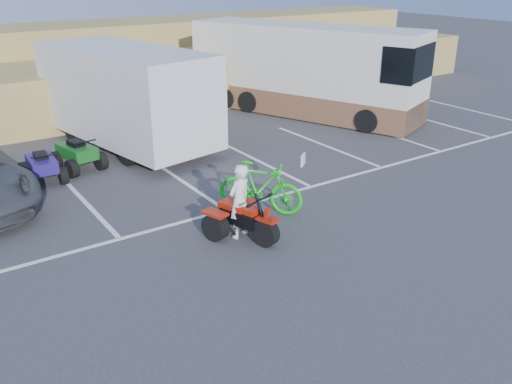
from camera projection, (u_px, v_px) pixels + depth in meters
ground at (284, 250)px, 11.42m from camera, size 100.00×100.00×0.00m
parking_stripes at (221, 182)px, 14.97m from camera, size 28.00×5.16×0.01m
grass_embankment at (64, 71)px, 22.70m from camera, size 40.00×8.50×3.10m
red_trike_atv at (245, 238)px, 11.92m from camera, size 1.66×1.92×1.06m
rider at (240, 201)px, 11.68m from camera, size 0.70×0.57×1.68m
green_dirt_bike at (260, 187)px, 12.96m from camera, size 1.75×2.05×1.27m
cargo_trailer at (126, 94)px, 17.43m from camera, size 3.92×7.15×3.15m
rv_motorhome at (304, 76)px, 21.44m from camera, size 5.67×9.63×3.39m
quad_atv_blue at (45, 181)px, 15.03m from camera, size 1.13×1.47×0.93m
quad_atv_green at (79, 169)px, 15.93m from camera, size 1.39×1.69×0.99m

